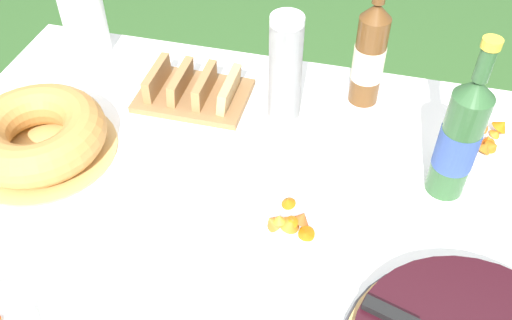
% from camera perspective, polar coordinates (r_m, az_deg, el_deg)
% --- Properties ---
extents(garden_table, '(1.51, 1.16, 0.72)m').
position_cam_1_polar(garden_table, '(1.14, 0.05, -9.73)').
color(garden_table, brown).
rests_on(garden_table, ground_plane).
extents(tablecloth, '(1.52, 1.17, 0.10)m').
position_cam_1_polar(tablecloth, '(1.10, 0.05, -8.14)').
color(tablecloth, white).
rests_on(tablecloth, garden_table).
extents(bundt_cake, '(0.32, 0.32, 0.10)m').
position_cam_1_polar(bundt_cake, '(1.30, -21.05, 2.37)').
color(bundt_cake, tan).
rests_on(bundt_cake, tablecloth).
extents(cup_stack, '(0.07, 0.07, 0.27)m').
position_cam_1_polar(cup_stack, '(1.24, 2.93, 8.86)').
color(cup_stack, white).
rests_on(cup_stack, tablecloth).
extents(cider_bottle_green, '(0.08, 0.08, 0.35)m').
position_cam_1_polar(cider_bottle_green, '(1.14, 19.70, 2.03)').
color(cider_bottle_green, '#2D562D').
rests_on(cider_bottle_green, tablecloth).
extents(cider_bottle_amber, '(0.07, 0.07, 0.34)m').
position_cam_1_polar(cider_bottle_amber, '(1.33, 11.31, 10.38)').
color(cider_bottle_amber, brown).
rests_on(cider_bottle_amber, tablecloth).
extents(snack_plate_left, '(0.20, 0.20, 0.05)m').
position_cam_1_polar(snack_plate_left, '(1.34, 21.91, 1.76)').
color(snack_plate_left, white).
rests_on(snack_plate_left, tablecloth).
extents(snack_plate_far, '(0.19, 0.19, 0.05)m').
position_cam_1_polar(snack_plate_far, '(1.09, 3.38, -6.13)').
color(snack_plate_far, white).
rests_on(snack_plate_far, tablecloth).
extents(paper_towel_roll, '(0.11, 0.11, 0.21)m').
position_cam_1_polar(paper_towel_roll, '(1.56, -16.89, 13.70)').
color(paper_towel_roll, white).
rests_on(paper_towel_roll, tablecloth).
extents(bread_board, '(0.26, 0.18, 0.07)m').
position_cam_1_polar(bread_board, '(1.38, -6.31, 6.95)').
color(bread_board, olive).
rests_on(bread_board, tablecloth).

